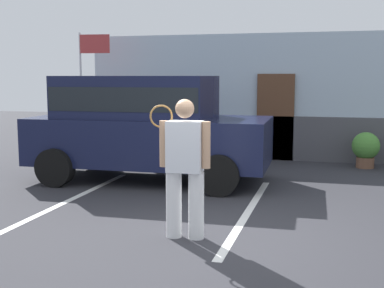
% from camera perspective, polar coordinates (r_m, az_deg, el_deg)
% --- Properties ---
extents(ground_plane, '(40.00, 40.00, 0.00)m').
position_cam_1_polar(ground_plane, '(6.50, 1.41, -10.75)').
color(ground_plane, '#2D2D33').
extents(parking_stripe_0, '(0.12, 4.40, 0.01)m').
position_cam_1_polar(parking_stripe_0, '(8.80, -13.31, -6.02)').
color(parking_stripe_0, silver).
rests_on(parking_stripe_0, ground_plane).
extents(parking_stripe_1, '(0.12, 4.40, 0.01)m').
position_cam_1_polar(parking_stripe_1, '(7.85, 6.31, -7.52)').
color(parking_stripe_1, silver).
rests_on(parking_stripe_1, ground_plane).
extents(house_frontage, '(9.31, 0.40, 3.08)m').
position_cam_1_polar(house_frontage, '(12.78, 8.72, 4.84)').
color(house_frontage, silver).
rests_on(house_frontage, ground_plane).
extents(parked_suv, '(4.65, 2.26, 2.05)m').
position_cam_1_polar(parked_suv, '(9.98, -5.31, 2.40)').
color(parked_suv, '#141938').
rests_on(parked_suv, ground_plane).
extents(tennis_player_man, '(0.79, 0.29, 1.76)m').
position_cam_1_polar(tennis_player_man, '(6.39, -0.84, -2.52)').
color(tennis_player_man, white).
rests_on(tennis_player_man, ground_plane).
extents(potted_plant_by_porch, '(0.61, 0.61, 0.80)m').
position_cam_1_polar(potted_plant_by_porch, '(12.03, 18.88, -0.44)').
color(potted_plant_by_porch, brown).
rests_on(potted_plant_by_porch, ground_plane).
extents(flag_pole, '(0.80, 0.10, 3.10)m').
position_cam_1_polar(flag_pole, '(12.94, -11.62, 7.90)').
color(flag_pole, silver).
rests_on(flag_pole, ground_plane).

